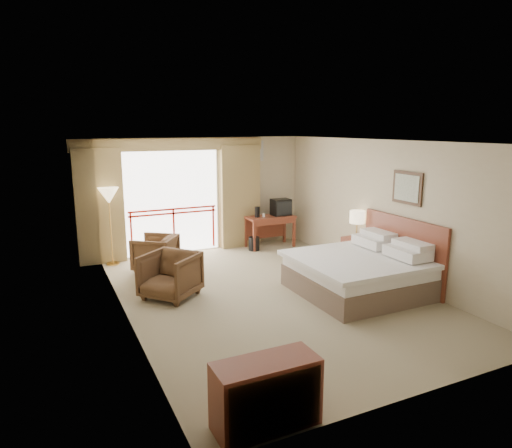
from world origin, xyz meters
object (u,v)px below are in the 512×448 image
desk (269,222)px  wastebasket (254,244)px  table_lamp (357,218)px  armchair_far (156,270)px  armchair_near (171,297)px  floor_lamp (109,199)px  nightstand (357,254)px  tv (281,207)px  bed (360,272)px  side_table (152,269)px  dresser (266,394)px

desk → wastebasket: 0.70m
table_lamp → armchair_far: table_lamp is taller
armchair_near → floor_lamp: 2.93m
nightstand → tv: size_ratio=1.47×
bed → wastebasket: 3.46m
desk → wastebasket: bearing=-157.4°
side_table → floor_lamp: floor_lamp is taller
wastebasket → armchair_near: size_ratio=0.38×
nightstand → floor_lamp: bearing=150.3°
bed → table_lamp: (0.83, 1.21, 0.72)m
bed → table_lamp: table_lamp is taller
side_table → dresser: (0.10, -4.56, 0.01)m
floor_lamp → bed: bearing=-44.3°
bed → armchair_far: 4.19m
tv → armchair_near: (-3.45, -2.33, -0.98)m
tv → armchair_near: bearing=-148.5°
nightstand → table_lamp: (0.00, 0.05, 0.76)m
tv → dresser: tv is taller
tv → floor_lamp: size_ratio=0.27×
nightstand → dresser: 5.56m
tv → dresser: size_ratio=0.43×
wastebasket → nightstand: bearing=-59.5°
bed → armchair_near: bed is taller
armchair_far → table_lamp: bearing=102.2°
armchair_near → side_table: size_ratio=1.78×
tv → side_table: size_ratio=0.91×
table_lamp → tv: table_lamp is taller
armchair_far → tv: bearing=137.1°
bed → side_table: (-3.32, 1.90, -0.04)m
floor_lamp → dresser: bearing=-85.0°
bed → armchair_near: 3.40m
tv → wastebasket: 1.15m
side_table → bed: bearing=-29.8°
armchair_near → side_table: side_table is taller
desk → floor_lamp: 3.87m
table_lamp → desk: bearing=108.9°
armchair_near → table_lamp: bearing=49.3°
side_table → table_lamp: bearing=-9.5°
bed → side_table: bearing=150.2°
table_lamp → wastebasket: table_lamp is taller
table_lamp → wastebasket: 2.74m
dresser → tv: bearing=56.1°
wastebasket → side_table: side_table is taller
dresser → armchair_far: bearing=83.6°
wastebasket → armchair_near: 3.44m
table_lamp → armchair_near: (-3.98, 0.01, -1.09)m
floor_lamp → nightstand: bearing=-28.8°
tv → table_lamp: bearing=-79.9°
armchair_near → armchair_far: bearing=135.1°
wastebasket → floor_lamp: size_ratio=0.20×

